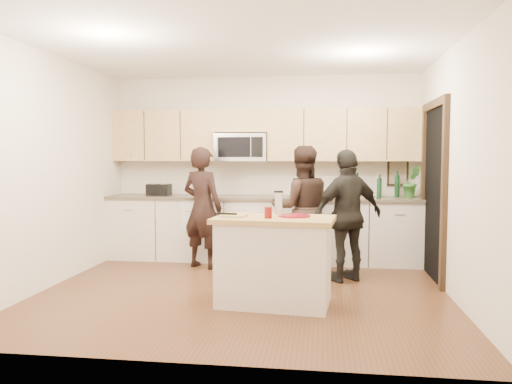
# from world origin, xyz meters

# --- Properties ---
(floor) EXTENTS (4.50, 4.50, 0.00)m
(floor) POSITION_xyz_m (0.00, 0.00, 0.00)
(floor) COLOR #55321D
(floor) RESTS_ON ground
(room_shell) EXTENTS (4.52, 4.02, 2.71)m
(room_shell) POSITION_xyz_m (0.00, 0.00, 1.73)
(room_shell) COLOR beige
(room_shell) RESTS_ON ground
(back_cabinetry) EXTENTS (4.50, 0.66, 0.94)m
(back_cabinetry) POSITION_xyz_m (0.00, 1.69, 0.47)
(back_cabinetry) COLOR beige
(back_cabinetry) RESTS_ON ground
(upper_cabinetry) EXTENTS (4.50, 0.33, 0.75)m
(upper_cabinetry) POSITION_xyz_m (0.03, 1.83, 1.84)
(upper_cabinetry) COLOR tan
(upper_cabinetry) RESTS_ON ground
(microwave) EXTENTS (0.76, 0.41, 0.40)m
(microwave) POSITION_xyz_m (-0.31, 1.80, 1.65)
(microwave) COLOR silver
(microwave) RESTS_ON ground
(doorway) EXTENTS (0.06, 1.25, 2.20)m
(doorway) POSITION_xyz_m (2.23, 0.90, 1.16)
(doorway) COLOR black
(doorway) RESTS_ON ground
(framed_picture) EXTENTS (0.30, 0.03, 0.38)m
(framed_picture) POSITION_xyz_m (1.95, 1.98, 1.28)
(framed_picture) COLOR black
(framed_picture) RESTS_ON ground
(dish_towel) EXTENTS (0.34, 0.60, 0.48)m
(dish_towel) POSITION_xyz_m (-0.95, 1.50, 0.80)
(dish_towel) COLOR white
(dish_towel) RESTS_ON ground
(island) EXTENTS (1.26, 0.81, 0.90)m
(island) POSITION_xyz_m (0.39, -0.45, 0.45)
(island) COLOR beige
(island) RESTS_ON ground
(red_plate) EXTENTS (0.33, 0.33, 0.02)m
(red_plate) POSITION_xyz_m (0.59, -0.38, 0.91)
(red_plate) COLOR maroon
(red_plate) RESTS_ON island
(box_grater) EXTENTS (0.09, 0.05, 0.25)m
(box_grater) POSITION_xyz_m (0.43, -0.36, 1.04)
(box_grater) COLOR silver
(box_grater) RESTS_ON red_plate
(drink_glass) EXTENTS (0.07, 0.07, 0.11)m
(drink_glass) POSITION_xyz_m (0.34, -0.56, 0.96)
(drink_glass) COLOR maroon
(drink_glass) RESTS_ON island
(cutting_board) EXTENTS (0.26, 0.22, 0.02)m
(cutting_board) POSITION_xyz_m (-0.02, -0.46, 0.91)
(cutting_board) COLOR #A78145
(cutting_board) RESTS_ON island
(tongs) EXTENTS (0.24, 0.05, 0.02)m
(tongs) POSITION_xyz_m (-0.11, -0.44, 0.93)
(tongs) COLOR black
(tongs) RESTS_ON cutting_board
(knife) EXTENTS (0.22, 0.04, 0.01)m
(knife) POSITION_xyz_m (-0.03, -0.63, 0.92)
(knife) COLOR silver
(knife) RESTS_ON cutting_board
(toaster) EXTENTS (0.33, 0.23, 0.17)m
(toaster) POSITION_xyz_m (-1.54, 1.67, 1.02)
(toaster) COLOR black
(toaster) RESTS_ON back_cabinetry
(bottle_cluster) EXTENTS (0.63, 0.37, 0.37)m
(bottle_cluster) POSITION_xyz_m (1.70, 1.71, 1.11)
(bottle_cluster) COLOR black
(bottle_cluster) RESTS_ON back_cabinetry
(orchid) EXTENTS (0.29, 0.25, 0.44)m
(orchid) POSITION_xyz_m (2.10, 1.72, 1.16)
(orchid) COLOR #347930
(orchid) RESTS_ON back_cabinetry
(woman_left) EXTENTS (0.70, 0.59, 1.64)m
(woman_left) POSITION_xyz_m (-0.75, 1.13, 0.82)
(woman_left) COLOR black
(woman_left) RESTS_ON ground
(woman_center) EXTENTS (0.92, 0.78, 1.66)m
(woman_center) POSITION_xyz_m (0.60, 1.13, 0.83)
(woman_center) COLOR black
(woman_center) RESTS_ON ground
(woman_right) EXTENTS (1.00, 0.83, 1.60)m
(woman_right) POSITION_xyz_m (1.18, 0.64, 0.80)
(woman_right) COLOR black
(woman_right) RESTS_ON ground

